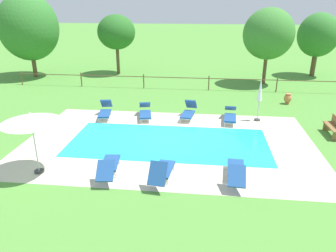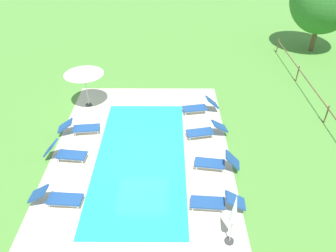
{
  "view_description": "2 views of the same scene",
  "coord_description": "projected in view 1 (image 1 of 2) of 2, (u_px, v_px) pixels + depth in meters",
  "views": [
    {
      "loc": [
        1.5,
        -13.35,
        6.04
      ],
      "look_at": [
        -0.08,
        0.5,
        0.6
      ],
      "focal_mm": 34.48,
      "sensor_mm": 36.0,
      "label": 1
    },
    {
      "loc": [
        11.46,
        1.3,
        9.87
      ],
      "look_at": [
        -1.22,
        1.25,
        0.93
      ],
      "focal_mm": 35.21,
      "sensor_mm": 36.0,
      "label": 2
    }
  ],
  "objects": [
    {
      "name": "sun_lounger_south_far",
      "position": [
        145.0,
        112.0,
        17.61
      ],
      "size": [
        1.0,
        2.11,
        0.79
      ],
      "color": "navy",
      "rests_on": "ground"
    },
    {
      "name": "perimeter_fence",
      "position": [
        176.0,
        79.0,
        23.28
      ],
      "size": [
        23.78,
        0.08,
        1.05
      ],
      "color": "brown",
      "rests_on": "ground"
    },
    {
      "name": "sun_lounger_north_near_steps",
      "position": [
        230.0,
        115.0,
        17.1
      ],
      "size": [
        0.75,
        2.1,
        0.74
      ],
      "color": "navy",
      "rests_on": "ground"
    },
    {
      "name": "tree_far_west",
      "position": [
        269.0,
        34.0,
        23.65
      ],
      "size": [
        3.71,
        3.71,
        5.61
      ],
      "color": "brown",
      "rests_on": "ground"
    },
    {
      "name": "patio_umbrella_open_foreground",
      "position": [
        31.0,
        118.0,
        11.36
      ],
      "size": [
        2.13,
        2.13,
        2.38
      ],
      "color": "#383838",
      "rests_on": "ground"
    },
    {
      "name": "swimming_pool_water",
      "position": [
        168.0,
        142.0,
        14.7
      ],
      "size": [
        8.97,
        4.04,
        0.01
      ],
      "primitive_type": "cube",
      "color": "#23A8C1",
      "rests_on": "ground"
    },
    {
      "name": "tree_centre",
      "position": [
        116.0,
        32.0,
        27.21
      ],
      "size": [
        3.18,
        3.18,
        4.99
      ],
      "color": "brown",
      "rests_on": "ground"
    },
    {
      "name": "patio_umbrella_closed_row_mid_west",
      "position": [
        260.0,
        92.0,
        16.81
      ],
      "size": [
        0.32,
        0.32,
        2.38
      ],
      "color": "#383838",
      "rests_on": "ground"
    },
    {
      "name": "wooden_bench_lawn_side",
      "position": [
        334.0,
        126.0,
        15.28
      ],
      "size": [
        0.45,
        1.5,
        0.87
      ],
      "color": "olive",
      "rests_on": "ground"
    },
    {
      "name": "sun_lounger_north_mid",
      "position": [
        109.0,
        165.0,
        11.88
      ],
      "size": [
        0.84,
        2.08,
        0.8
      ],
      "color": "navy",
      "rests_on": "ground"
    },
    {
      "name": "pool_coping_rim",
      "position": [
        168.0,
        142.0,
        14.7
      ],
      "size": [
        9.45,
        4.52,
        0.01
      ],
      "color": "beige",
      "rests_on": "ground"
    },
    {
      "name": "sun_lounger_south_near_corner",
      "position": [
        189.0,
        112.0,
        17.58
      ],
      "size": [
        0.86,
        1.99,
        0.93
      ],
      "color": "navy",
      "rests_on": "ground"
    },
    {
      "name": "sun_lounger_south_mid",
      "position": [
        236.0,
        170.0,
        11.53
      ],
      "size": [
        0.73,
        2.06,
        0.8
      ],
      "color": "navy",
      "rests_on": "ground"
    },
    {
      "name": "pool_deck_paving",
      "position": [
        168.0,
        142.0,
        14.7
      ],
      "size": [
        13.12,
        8.19,
        0.01
      ],
      "primitive_type": "cube",
      "color": "beige",
      "rests_on": "ground"
    },
    {
      "name": "sun_lounger_north_end",
      "position": [
        162.0,
        171.0,
        11.46
      ],
      "size": [
        0.8,
        1.93,
        0.98
      ],
      "color": "navy",
      "rests_on": "ground"
    },
    {
      "name": "sun_lounger_north_far",
      "position": [
        105.0,
        111.0,
        17.72
      ],
      "size": [
        0.93,
        2.02,
        0.9
      ],
      "color": "navy",
      "rests_on": "ground"
    },
    {
      "name": "tree_west_mid",
      "position": [
        318.0,
        35.0,
        26.42
      ],
      "size": [
        3.29,
        3.29,
        5.17
      ],
      "color": "brown",
      "rests_on": "ground"
    },
    {
      "name": "ground_plane",
      "position": [
        168.0,
        142.0,
        14.71
      ],
      "size": [
        160.0,
        160.0,
        0.0
      ],
      "primitive_type": "plane",
      "color": "#518E38"
    },
    {
      "name": "tree_east_mid",
      "position": [
        29.0,
        27.0,
        25.88
      ],
      "size": [
        4.72,
        4.72,
        6.67
      ],
      "color": "brown",
      "rests_on": "ground"
    },
    {
      "name": "terracotta_urn_near_fence",
      "position": [
        288.0,
        98.0,
        20.04
      ],
      "size": [
        0.46,
        0.46,
        0.66
      ],
      "color": "#C67547",
      "rests_on": "ground"
    }
  ]
}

